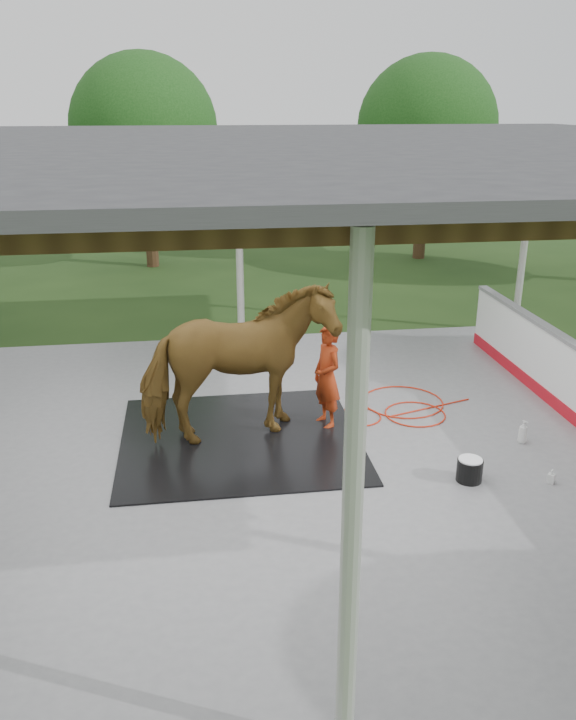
{
  "coord_description": "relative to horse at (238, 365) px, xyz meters",
  "views": [
    {
      "loc": [
        -0.94,
        -8.42,
        4.54
      ],
      "look_at": [
        0.38,
        0.84,
        1.06
      ],
      "focal_mm": 35.0,
      "sensor_mm": 36.0,
      "label": 1
    }
  ],
  "objects": [
    {
      "name": "horse",
      "position": [
        0.0,
        0.0,
        0.0
      ],
      "size": [
        2.81,
        1.76,
        2.2
      ],
      "primitive_type": "imported",
      "rotation": [
        0.0,
        0.0,
        1.81
      ],
      "color": "brown",
      "rests_on": "rubber_mat"
    },
    {
      "name": "concrete_slab",
      "position": [
        0.36,
        -0.45,
        -1.15
      ],
      "size": [
        12.0,
        10.0,
        0.05
      ],
      "primitive_type": "cube",
      "color": "slate",
      "rests_on": "ground"
    },
    {
      "name": "handler",
      "position": [
        1.29,
        0.29,
        -0.36
      ],
      "size": [
        0.52,
        0.64,
        1.53
      ],
      "primitive_type": "imported",
      "rotation": [
        0.0,
        0.0,
        -1.25
      ],
      "color": "#A93012",
      "rests_on": "concrete_slab"
    },
    {
      "name": "pavilion_structure",
      "position": [
        0.36,
        -0.45,
        2.79
      ],
      "size": [
        12.6,
        10.6,
        4.05
      ],
      "color": "beige",
      "rests_on": "ground"
    },
    {
      "name": "wash_bucket",
      "position": [
        2.76,
        -1.54,
        -0.97
      ],
      "size": [
        0.32,
        0.32,
        0.3
      ],
      "color": "black",
      "rests_on": "concrete_slab"
    },
    {
      "name": "soap_bottle_a",
      "position": [
        3.89,
        -0.65,
        -0.96
      ],
      "size": [
        0.17,
        0.17,
        0.33
      ],
      "primitive_type": "imported",
      "rotation": [
        0.0,
        0.0,
        0.44
      ],
      "color": "silver",
      "rests_on": "concrete_slab"
    },
    {
      "name": "hose_coil",
      "position": [
        2.54,
        0.71,
        -1.11
      ],
      "size": [
        2.22,
        1.58,
        0.02
      ],
      "color": "red",
      "rests_on": "concrete_slab"
    },
    {
      "name": "soap_bottle_b",
      "position": [
        3.75,
        -1.74,
        -1.03
      ],
      "size": [
        0.12,
        0.12,
        0.18
      ],
      "primitive_type": "imported",
      "rotation": [
        0.0,
        0.0,
        -0.74
      ],
      "color": "#338CD8",
      "rests_on": "concrete_slab"
    },
    {
      "name": "ground",
      "position": [
        0.36,
        -0.45,
        -1.17
      ],
      "size": [
        100.0,
        100.0,
        0.0
      ],
      "primitive_type": "plane",
      "color": "#1E3814"
    },
    {
      "name": "rubber_mat",
      "position": [
        0.0,
        0.0,
        -1.11
      ],
      "size": [
        3.31,
        3.11,
        0.02
      ],
      "primitive_type": "cube",
      "color": "black",
      "rests_on": "concrete_slab"
    },
    {
      "name": "tree_belt",
      "position": [
        0.66,
        0.45,
        2.61
      ],
      "size": [
        28.0,
        28.0,
        5.8
      ],
      "color": "#382314",
      "rests_on": "ground"
    }
  ]
}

